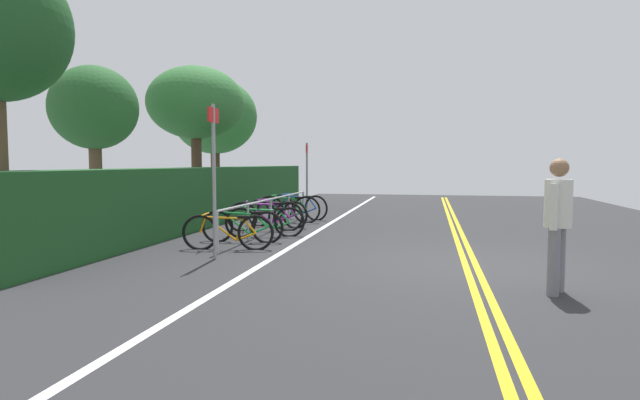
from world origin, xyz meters
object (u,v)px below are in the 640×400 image
(bicycle_2, at_px, (265,222))
(bicycle_4, at_px, (277,214))
(tree_mid, at_px, (94,109))
(tree_extra, at_px, (215,117))
(bike_rack, at_px, (271,206))
(sign_post_near, at_px, (214,168))
(tree_far_right, at_px, (196,104))
(bicycle_3, at_px, (265,216))
(bicycle_6, at_px, (299,207))
(bicycle_0, at_px, (228,232))
(pedestrian, at_px, (558,217))
(sign_post_far, at_px, (307,172))
(bicycle_5, at_px, (289,209))
(bicycle_1, at_px, (242,226))

(bicycle_2, distance_m, bicycle_4, 1.76)
(tree_mid, relative_size, tree_extra, 0.83)
(bike_rack, bearing_deg, bicycle_2, -170.74)
(bicycle_4, height_order, sign_post_near, sign_post_near)
(bicycle_4, distance_m, tree_far_right, 4.58)
(bicycle_3, bearing_deg, tree_mid, 95.94)
(bicycle_3, relative_size, bicycle_6, 0.98)
(bicycle_0, bearing_deg, pedestrian, -114.07)
(sign_post_near, distance_m, tree_far_right, 7.30)
(tree_mid, distance_m, tree_extra, 7.16)
(bicycle_0, xyz_separation_m, sign_post_far, (6.64, 0.06, 1.01))
(bicycle_2, relative_size, bicycle_4, 0.99)
(bicycle_5, relative_size, pedestrian, 1.06)
(bicycle_4, xyz_separation_m, tree_far_right, (1.83, 2.97, 2.98))
(bicycle_5, bearing_deg, bicycle_3, 178.21)
(pedestrian, bearing_deg, bicycle_6, 33.75)
(bicycle_6, bearing_deg, tree_mid, 126.18)
(tree_far_right, bearing_deg, bicycle_6, -89.11)
(bicycle_0, distance_m, pedestrian, 5.66)
(pedestrian, xyz_separation_m, tree_extra, (11.72, 9.36, 2.36))
(bicycle_2, distance_m, pedestrian, 6.47)
(bicycle_3, relative_size, bicycle_4, 1.02)
(bicycle_1, distance_m, sign_post_far, 5.80)
(bicycle_3, bearing_deg, sign_post_far, -1.14)
(sign_post_far, distance_m, tree_mid, 6.25)
(bike_rack, relative_size, sign_post_near, 2.52)
(sign_post_near, xyz_separation_m, tree_far_right, (6.30, 3.22, 1.80))
(bicycle_4, distance_m, sign_post_far, 3.27)
(pedestrian, height_order, tree_extra, tree_extra)
(bicycle_4, xyz_separation_m, sign_post_far, (3.12, -0.05, 1.00))
(bicycle_4, relative_size, sign_post_near, 0.67)
(bicycle_4, height_order, sign_post_far, sign_post_far)
(tree_far_right, bearing_deg, sign_post_far, -66.84)
(tree_extra, bearing_deg, tree_mid, 179.66)
(bicycle_6, bearing_deg, bicycle_4, 176.56)
(bicycle_6, relative_size, pedestrian, 1.07)
(bicycle_5, bearing_deg, bicycle_0, -178.95)
(bicycle_0, xyz_separation_m, tree_far_right, (5.35, 3.08, 2.99))
(bicycle_1, distance_m, bicycle_2, 0.87)
(bicycle_6, xyz_separation_m, sign_post_near, (-6.35, -0.15, 1.17))
(bike_rack, xyz_separation_m, tree_extra, (6.74, 4.22, 2.71))
(bicycle_2, relative_size, tree_far_right, 0.38)
(bicycle_0, distance_m, bicycle_6, 5.39)
(bicycle_3, bearing_deg, bicycle_0, -177.02)
(bicycle_4, height_order, bicycle_6, bicycle_6)
(bicycle_6, bearing_deg, tree_extra, 46.34)
(sign_post_near, bearing_deg, bicycle_4, 3.32)
(sign_post_near, bearing_deg, pedestrian, -105.08)
(bicycle_6, relative_size, sign_post_near, 0.69)
(pedestrian, relative_size, tree_mid, 0.42)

